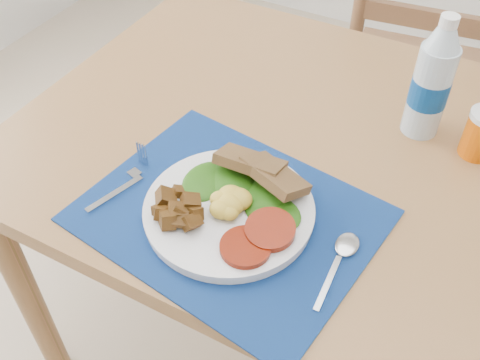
{
  "coord_description": "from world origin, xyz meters",
  "views": [
    {
      "loc": [
        0.16,
        -0.61,
        1.48
      ],
      "look_at": [
        -0.16,
        -0.01,
        0.8
      ],
      "focal_mm": 42.0,
      "sensor_mm": 36.0,
      "label": 1
    }
  ],
  "objects": [
    {
      "name": "breakfast_plate",
      "position": [
        -0.17,
        -0.05,
        0.77
      ],
      "size": [
        0.29,
        0.29,
        0.07
      ],
      "rotation": [
        0.0,
        0.0,
        -0.11
      ],
      "color": "silver",
      "rests_on": "placemat"
    },
    {
      "name": "chair_far",
      "position": [
        -0.04,
        0.91,
        0.6
      ],
      "size": [
        0.49,
        0.47,
        1.19
      ],
      "rotation": [
        0.0,
        0.0,
        3.26
      ],
      "color": "#532F1D",
      "rests_on": "ground"
    },
    {
      "name": "spoon",
      "position": [
        0.04,
        -0.05,
        0.76
      ],
      "size": [
        0.04,
        0.17,
        0.0
      ],
      "rotation": [
        0.0,
        0.0,
        0.05
      ],
      "color": "#B2B5BA",
      "rests_on": "placemat"
    },
    {
      "name": "placemat",
      "position": [
        -0.16,
        -0.05,
        0.75
      ],
      "size": [
        0.53,
        0.44,
        0.0
      ],
      "primitive_type": "cube",
      "rotation": [
        0.0,
        0.0,
        -0.14
      ],
      "color": "black",
      "rests_on": "table"
    },
    {
      "name": "fork",
      "position": [
        -0.37,
        -0.07,
        0.76
      ],
      "size": [
        0.05,
        0.17,
        0.0
      ],
      "rotation": [
        0.0,
        0.0,
        -0.29
      ],
      "color": "#B2B5BA",
      "rests_on": "placemat"
    },
    {
      "name": "water_bottle",
      "position": [
        0.06,
        0.34,
        0.86
      ],
      "size": [
        0.07,
        0.07,
        0.25
      ],
      "color": "#ADBFCC",
      "rests_on": "table"
    },
    {
      "name": "table",
      "position": [
        0.0,
        0.2,
        0.67
      ],
      "size": [
        1.4,
        0.9,
        0.75
      ],
      "color": "brown",
      "rests_on": "ground"
    }
  ]
}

